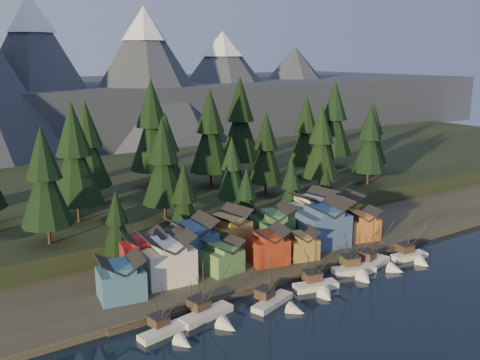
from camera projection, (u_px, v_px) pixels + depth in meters
ground at (348, 308)px, 97.39m from camera, size 500.00×500.00×0.00m
shore_strip at (229, 242)px, 129.54m from camera, size 400.00×50.00×1.50m
hillside at (144, 191)px, 169.44m from camera, size 420.00×100.00×6.00m
dock at (291, 275)px, 110.61m from camera, size 80.00×4.00×1.00m
mountain_ridge at (30, 94)px, 261.76m from camera, size 560.00×190.00×90.00m
boat_0 at (169, 326)px, 87.31m from camera, size 10.04×10.66×10.02m
boat_1 at (211, 309)px, 92.54m from camera, size 11.03×11.68×11.54m
boat_2 at (278, 297)px, 97.62m from camera, size 10.27×10.66×10.56m
boat_3 at (318, 280)px, 104.01m from camera, size 9.50×10.07×11.41m
boat_4 at (356, 264)px, 111.73m from camera, size 9.89×10.51×12.04m
boat_5 at (379, 257)px, 115.55m from camera, size 10.13×10.71×11.93m
boat_6 at (413, 251)px, 119.76m from camera, size 9.01×9.58×11.13m
house_front_0 at (121, 276)px, 97.32m from camera, size 9.06×8.69×7.99m
house_front_1 at (167, 256)px, 104.46m from camera, size 10.36×10.01×9.87m
house_front_2 at (222, 255)px, 109.42m from camera, size 7.76×7.81×6.86m
house_front_3 at (268, 244)px, 114.10m from camera, size 9.02×8.74×7.78m
house_front_4 at (301, 243)px, 117.13m from camera, size 7.63×7.99×6.38m
house_front_5 at (323, 221)px, 124.30m from camera, size 11.89×11.13×10.89m
house_front_6 at (361, 223)px, 129.08m from camera, size 8.98×8.68×7.54m
house_back_0 at (144, 253)px, 107.45m from camera, size 9.51×9.24×9.03m
house_back_1 at (191, 240)px, 112.89m from camera, size 9.38×9.48×10.17m
house_back_2 at (226, 230)px, 119.54m from camera, size 11.06×10.47×9.99m
house_back_3 at (272, 223)px, 126.46m from camera, size 10.44×9.74×8.94m
house_back_4 at (313, 211)px, 133.39m from camera, size 10.71×10.37×10.54m
house_back_5 at (342, 210)px, 136.17m from camera, size 9.11×9.20×9.23m
tree_hill_2 at (45, 180)px, 109.94m from camera, size 10.83×10.83×25.24m
tree_hill_3 at (75, 157)px, 124.63m from camera, size 12.34×12.34×28.74m
tree_hill_4 at (88, 148)px, 141.24m from camera, size 11.84×11.84×27.58m
tree_hill_5 at (164, 164)px, 126.76m from camera, size 10.80×10.80×25.16m
tree_hill_6 at (166, 153)px, 143.33m from camera, size 10.46×10.46×24.36m
tree_hill_7 at (232, 170)px, 135.67m from camera, size 8.19×8.19×19.09m
tree_hill_8 at (210, 134)px, 158.08m from camera, size 12.76×12.76×29.72m
tree_hill_9 at (266, 150)px, 149.43m from camera, size 10.18×10.18×23.70m
tree_hill_10 at (240, 122)px, 172.89m from camera, size 13.91×13.91×32.41m
tree_hill_11 at (321, 144)px, 153.86m from camera, size 10.90×10.90×25.40m
tree_hill_12 at (306, 133)px, 170.97m from camera, size 11.45×11.45×26.68m
tree_hill_13 at (370, 141)px, 162.08m from camera, size 10.67×10.67×24.85m
tree_hill_14 at (334, 121)px, 185.11m from camera, size 13.10×13.10×30.51m
tree_hill_15 at (152, 128)px, 158.22m from camera, size 13.93×13.93×32.45m
tree_hill_17 at (372, 135)px, 176.78m from camera, size 10.30×10.30×23.99m
tree_shore_0 at (117, 224)px, 112.15m from camera, size 6.98×6.98×16.25m
tree_shore_1 at (184, 203)px, 120.33m from camera, size 8.68×8.68×20.21m
tree_shore_2 at (246, 199)px, 129.94m from camera, size 7.35×7.35×17.12m
tree_shore_3 at (291, 189)px, 137.44m from camera, size 7.69×7.69×17.92m
tree_shore_4 at (325, 190)px, 144.36m from camera, size 6.28×6.28×14.64m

